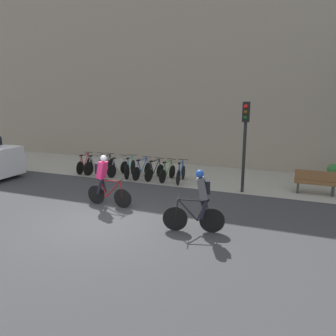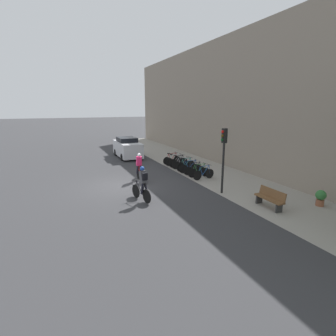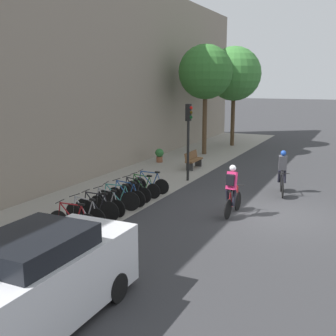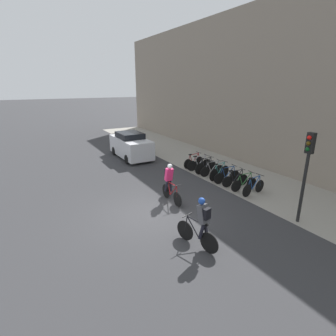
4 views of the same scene
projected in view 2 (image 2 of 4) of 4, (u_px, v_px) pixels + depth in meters
The scene contains 18 objects.
ground at pixel (121, 186), 15.64m from camera, with size 200.00×200.00×0.00m, color #333335.
kerb_strip at pixel (216, 174), 18.25m from camera, with size 44.00×4.50×0.01m, color gray.
building_facade at pixel (250, 102), 18.10m from camera, with size 44.00×0.60×9.84m, color gray.
cyclist_pink at pixel (139, 166), 16.61m from camera, with size 1.75×0.46×1.78m.
cyclist_grey at pixel (143, 183), 12.91m from camera, with size 1.70×0.59×1.79m.
parked_bike_0 at pixel (172, 159), 21.46m from camera, with size 0.46×1.62×0.96m.
parked_bike_1 at pixel (175, 161), 20.90m from camera, with size 0.46×1.68×0.97m.
parked_bike_2 at pixel (178, 162), 20.33m from camera, with size 0.46×1.65×0.98m.
parked_bike_3 at pixel (182, 164), 19.78m from camera, with size 0.46×1.57×0.94m.
parked_bike_4 at pixel (186, 165), 19.21m from camera, with size 0.50×1.66×0.98m.
parked_bike_5 at pixel (190, 167), 18.65m from camera, with size 0.46×1.67×0.95m.
parked_bike_6 at pixel (194, 169), 18.09m from camera, with size 0.46×1.54×0.94m.
parked_bike_7 at pixel (199, 172), 17.52m from camera, with size 0.46×1.59×0.94m.
parked_bike_8 at pixel (204, 174), 16.96m from camera, with size 0.46×1.62×0.95m.
traffic_light_pole at pixel (224, 149), 13.81m from camera, with size 0.26×0.30×3.52m.
bench at pixel (270, 198), 12.20m from camera, with size 1.56×0.44×0.89m.
parked_car at pixel (127, 148), 24.17m from camera, with size 4.30×1.84×1.85m.
potted_plant at pixel (321, 197), 12.42m from camera, with size 0.48×0.48×0.78m.
Camera 2 is at (14.86, -3.36, 4.65)m, focal length 28.00 mm.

